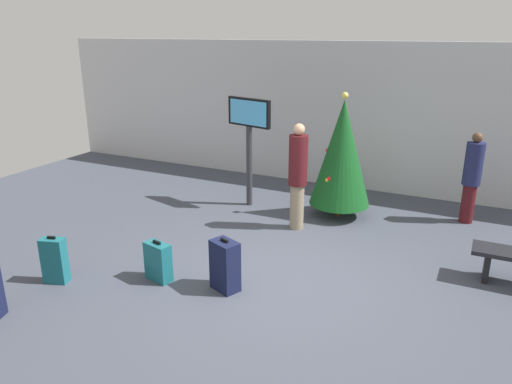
# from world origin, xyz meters

# --- Properties ---
(ground_plane) EXTENTS (16.00, 16.00, 0.00)m
(ground_plane) POSITION_xyz_m (0.00, 0.00, 0.00)
(ground_plane) COLOR #424754
(back_wall) EXTENTS (16.00, 0.20, 3.15)m
(back_wall) POSITION_xyz_m (0.00, 4.70, 1.57)
(back_wall) COLOR silver
(back_wall) RESTS_ON ground_plane
(holiday_tree) EXTENTS (1.12, 1.12, 2.32)m
(holiday_tree) POSITION_xyz_m (-0.01, 2.79, 1.22)
(holiday_tree) COLOR #4C3319
(holiday_tree) RESTS_ON ground_plane
(flight_info_kiosk) EXTENTS (0.99, 0.34, 2.14)m
(flight_info_kiosk) POSITION_xyz_m (-1.81, 2.60, 1.52)
(flight_info_kiosk) COLOR #333338
(flight_info_kiosk) RESTS_ON ground_plane
(traveller_0) EXTENTS (0.36, 0.36, 1.88)m
(traveller_0) POSITION_xyz_m (-0.50, 1.88, 1.00)
(traveller_0) COLOR gray
(traveller_0) RESTS_ON ground_plane
(traveller_1) EXTENTS (0.42, 0.42, 1.67)m
(traveller_1) POSITION_xyz_m (2.19, 3.51, 0.88)
(traveller_1) COLOR #4C1419
(traveller_1) RESTS_ON ground_plane
(suitcase_0) EXTENTS (0.36, 0.27, 0.69)m
(suitcase_0) POSITION_xyz_m (-2.81, -1.41, 0.33)
(suitcase_0) COLOR #19606B
(suitcase_0) RESTS_ON ground_plane
(suitcase_2) EXTENTS (0.45, 0.38, 0.74)m
(suitcase_2) POSITION_xyz_m (-0.59, -0.56, 0.35)
(suitcase_2) COLOR #141938
(suitcase_2) RESTS_ON ground_plane
(suitcase_3) EXTENTS (0.42, 0.27, 0.60)m
(suitcase_3) POSITION_xyz_m (-1.56, -0.74, 0.28)
(suitcase_3) COLOR #19606B
(suitcase_3) RESTS_ON ground_plane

